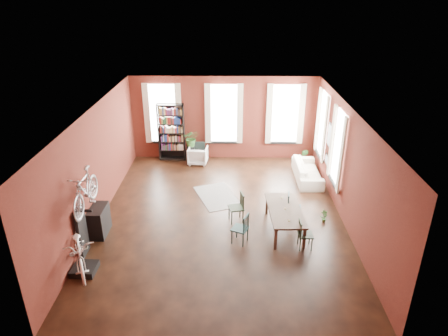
{
  "coord_description": "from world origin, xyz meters",
  "views": [
    {
      "loc": [
        0.25,
        -10.04,
        6.17
      ],
      "look_at": [
        0.07,
        0.6,
        1.31
      ],
      "focal_mm": 32.0,
      "sensor_mm": 36.0,
      "label": 1
    }
  ],
  "objects_px": {
    "dining_chair_d": "(294,208)",
    "plant_stand": "(191,153)",
    "dining_chair_b": "(236,208)",
    "bicycle_floor": "(77,235)",
    "bike_trainer": "(85,269)",
    "dining_chair_c": "(306,235)",
    "console_table": "(99,221)",
    "cream_sofa": "(308,168)",
    "white_armchair": "(198,155)",
    "bookshelf": "(171,132)",
    "dining_table": "(284,220)",
    "dining_chair_a": "(240,228)"
  },
  "relations": [
    {
      "from": "dining_table",
      "to": "console_table",
      "type": "xyz_separation_m",
      "value": [
        -5.03,
        -0.26,
        0.07
      ]
    },
    {
      "from": "bookshelf",
      "to": "cream_sofa",
      "type": "bearing_deg",
      "value": -18.95
    },
    {
      "from": "dining_chair_d",
      "to": "bike_trainer",
      "type": "relative_size",
      "value": 1.58
    },
    {
      "from": "console_table",
      "to": "bicycle_floor",
      "type": "relative_size",
      "value": 0.44
    },
    {
      "from": "white_armchair",
      "to": "bookshelf",
      "type": "bearing_deg",
      "value": -17.45
    },
    {
      "from": "dining_table",
      "to": "dining_chair_c",
      "type": "bearing_deg",
      "value": -64.4
    },
    {
      "from": "console_table",
      "to": "plant_stand",
      "type": "bearing_deg",
      "value": 68.24
    },
    {
      "from": "dining_chair_d",
      "to": "white_armchair",
      "type": "distance_m",
      "value": 5.07
    },
    {
      "from": "dining_chair_c",
      "to": "cream_sofa",
      "type": "height_order",
      "value": "cream_sofa"
    },
    {
      "from": "bookshelf",
      "to": "cream_sofa",
      "type": "xyz_separation_m",
      "value": [
        4.95,
        -1.7,
        -0.69
      ]
    },
    {
      "from": "bicycle_floor",
      "to": "console_table",
      "type": "bearing_deg",
      "value": 68.54
    },
    {
      "from": "dining_table",
      "to": "dining_chair_d",
      "type": "bearing_deg",
      "value": 52.98
    },
    {
      "from": "cream_sofa",
      "to": "dining_table",
      "type": "bearing_deg",
      "value": 159.63
    },
    {
      "from": "bicycle_floor",
      "to": "bike_trainer",
      "type": "bearing_deg",
      "value": 26.49
    },
    {
      "from": "plant_stand",
      "to": "dining_chair_a",
      "type": "bearing_deg",
      "value": -71.7
    },
    {
      "from": "dining_table",
      "to": "console_table",
      "type": "distance_m",
      "value": 5.04
    },
    {
      "from": "white_armchair",
      "to": "cream_sofa",
      "type": "bearing_deg",
      "value": 166.73
    },
    {
      "from": "white_armchair",
      "to": "dining_chair_a",
      "type": "bearing_deg",
      "value": 111.06
    },
    {
      "from": "dining_chair_a",
      "to": "plant_stand",
      "type": "xyz_separation_m",
      "value": [
        -1.78,
        5.39,
        -0.12
      ]
    },
    {
      "from": "dining_chair_c",
      "to": "bike_trainer",
      "type": "height_order",
      "value": "dining_chair_c"
    },
    {
      "from": "bookshelf",
      "to": "white_armchair",
      "type": "xyz_separation_m",
      "value": [
        1.02,
        -0.42,
        -0.74
      ]
    },
    {
      "from": "dining_chair_a",
      "to": "white_armchair",
      "type": "relative_size",
      "value": 1.18
    },
    {
      "from": "dining_chair_c",
      "to": "console_table",
      "type": "relative_size",
      "value": 0.99
    },
    {
      "from": "console_table",
      "to": "plant_stand",
      "type": "xyz_separation_m",
      "value": [
        2.01,
        5.04,
        -0.09
      ]
    },
    {
      "from": "dining_chair_c",
      "to": "plant_stand",
      "type": "relative_size",
      "value": 1.29
    },
    {
      "from": "dining_chair_c",
      "to": "cream_sofa",
      "type": "relative_size",
      "value": 0.38
    },
    {
      "from": "dining_chair_b",
      "to": "cream_sofa",
      "type": "relative_size",
      "value": 0.42
    },
    {
      "from": "dining_chair_b",
      "to": "dining_chair_a",
      "type": "bearing_deg",
      "value": -9.05
    },
    {
      "from": "dining_chair_a",
      "to": "dining_chair_c",
      "type": "xyz_separation_m",
      "value": [
        1.67,
        -0.21,
        -0.03
      ]
    },
    {
      "from": "dining_table",
      "to": "plant_stand",
      "type": "relative_size",
      "value": 3.14
    },
    {
      "from": "dining_table",
      "to": "dining_chair_a",
      "type": "bearing_deg",
      "value": -156.26
    },
    {
      "from": "dining_chair_c",
      "to": "plant_stand",
      "type": "xyz_separation_m",
      "value": [
        -3.45,
        5.6,
        -0.09
      ]
    },
    {
      "from": "dining_chair_d",
      "to": "plant_stand",
      "type": "xyz_separation_m",
      "value": [
        -3.34,
        4.31,
        -0.13
      ]
    },
    {
      "from": "dining_chair_d",
      "to": "plant_stand",
      "type": "distance_m",
      "value": 5.45
    },
    {
      "from": "bookshelf",
      "to": "white_armchair",
      "type": "distance_m",
      "value": 1.33
    },
    {
      "from": "dining_chair_c",
      "to": "bicycle_floor",
      "type": "relative_size",
      "value": 0.43
    },
    {
      "from": "dining_table",
      "to": "white_armchair",
      "type": "xyz_separation_m",
      "value": [
        -2.73,
        4.52,
        0.03
      ]
    },
    {
      "from": "dining_chair_b",
      "to": "bookshelf",
      "type": "height_order",
      "value": "bookshelf"
    },
    {
      "from": "dining_table",
      "to": "bicycle_floor",
      "type": "relative_size",
      "value": 1.05
    },
    {
      "from": "dining_chair_c",
      "to": "cream_sofa",
      "type": "bearing_deg",
      "value": -11.62
    },
    {
      "from": "bookshelf",
      "to": "plant_stand",
      "type": "relative_size",
      "value": 3.6
    },
    {
      "from": "dining_chair_d",
      "to": "bookshelf",
      "type": "distance_m",
      "value": 6.08
    },
    {
      "from": "bike_trainer",
      "to": "console_table",
      "type": "distance_m",
      "value": 1.66
    },
    {
      "from": "dining_table",
      "to": "dining_chair_d",
      "type": "xyz_separation_m",
      "value": [
        0.33,
        0.47,
        0.11
      ]
    },
    {
      "from": "dining_chair_b",
      "to": "bicycle_floor",
      "type": "height_order",
      "value": "bicycle_floor"
    },
    {
      "from": "dining_chair_d",
      "to": "cream_sofa",
      "type": "relative_size",
      "value": 0.42
    },
    {
      "from": "plant_stand",
      "to": "bicycle_floor",
      "type": "relative_size",
      "value": 0.34
    },
    {
      "from": "white_armchair",
      "to": "plant_stand",
      "type": "relative_size",
      "value": 1.18
    },
    {
      "from": "dining_chair_c",
      "to": "bike_trainer",
      "type": "distance_m",
      "value": 5.48
    },
    {
      "from": "dining_chair_c",
      "to": "dining_chair_d",
      "type": "bearing_deg",
      "value": 4.06
    }
  ]
}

